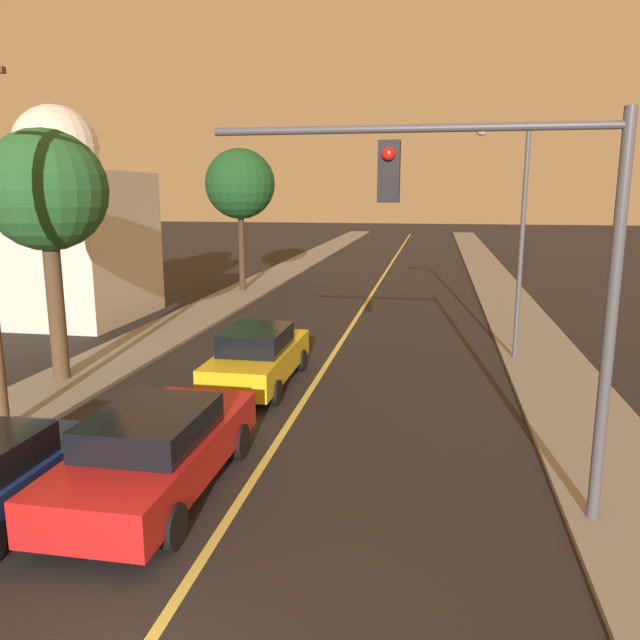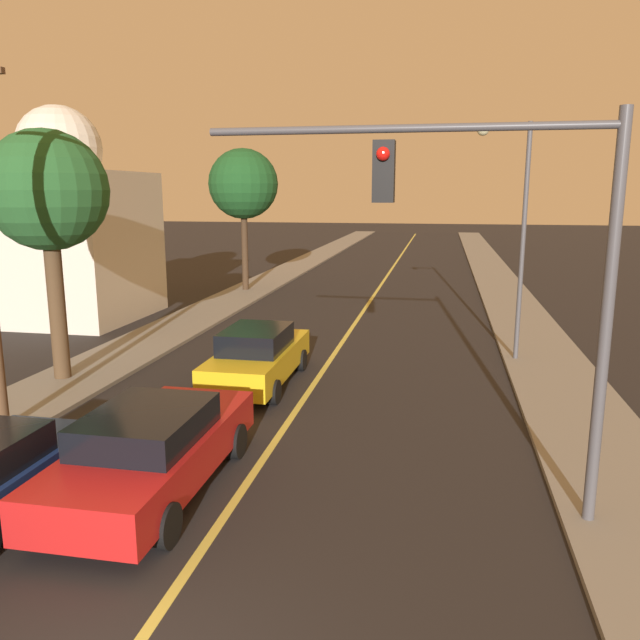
{
  "view_description": "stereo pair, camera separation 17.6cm",
  "coord_description": "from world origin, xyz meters",
  "views": [
    {
      "loc": [
        3.06,
        -4.64,
        5.08
      ],
      "look_at": [
        0.0,
        11.99,
        1.6
      ],
      "focal_mm": 35.0,
      "sensor_mm": 36.0,
      "label": 1
    },
    {
      "loc": [
        3.23,
        -4.61,
        5.08
      ],
      "look_at": [
        0.0,
        11.99,
        1.6
      ],
      "focal_mm": 35.0,
      "sensor_mm": 36.0,
      "label": 2
    }
  ],
  "objects": [
    {
      "name": "car_near_lane_second",
      "position": [
        -1.46,
        10.84,
        0.8
      ],
      "size": [
        1.88,
        4.84,
        1.58
      ],
      "color": "gold",
      "rests_on": "ground"
    },
    {
      "name": "sidewalk_left",
      "position": [
        -6.47,
        36.0,
        0.06
      ],
      "size": [
        2.5,
        80.0,
        0.12
      ],
      "color": "gray",
      "rests_on": "ground"
    },
    {
      "name": "streetlamp_right",
      "position": [
        5.22,
        14.56,
        4.55
      ],
      "size": [
        1.55,
        0.36,
        6.92
      ],
      "color": "#47474C",
      "rests_on": "ground"
    },
    {
      "name": "road_surface",
      "position": [
        0.0,
        36.0,
        0.01
      ],
      "size": [
        10.45,
        80.0,
        0.01
      ],
      "color": "black",
      "rests_on": "ground"
    },
    {
      "name": "domed_building_left",
      "position": [
        -11.61,
        18.17,
        3.51
      ],
      "size": [
        5.77,
        5.77,
        8.39
      ],
      "color": "beige",
      "rests_on": "ground"
    },
    {
      "name": "sidewalk_right",
      "position": [
        6.47,
        36.0,
        0.06
      ],
      "size": [
        2.5,
        80.0,
        0.12
      ],
      "color": "gray",
      "rests_on": "ground"
    },
    {
      "name": "tree_left_near",
      "position": [
        -6.69,
        26.11,
        5.45
      ],
      "size": [
        3.5,
        3.5,
        7.11
      ],
      "color": "#3D2B1C",
      "rests_on": "ground"
    },
    {
      "name": "car_near_lane_front",
      "position": [
        -1.46,
        4.6,
        0.8
      ],
      "size": [
        2.09,
        5.12,
        1.54
      ],
      "color": "red",
      "rests_on": "ground"
    },
    {
      "name": "traffic_signal_mast",
      "position": [
        4.16,
        4.86,
        4.35
      ],
      "size": [
        6.04,
        0.42,
        6.11
      ],
      "color": "#47474C",
      "rests_on": "ground"
    },
    {
      "name": "tree_left_far",
      "position": [
        -6.8,
        10.11,
        5.05
      ],
      "size": [
        3.11,
        3.11,
        6.56
      ],
      "color": "#4C3823",
      "rests_on": "ground"
    }
  ]
}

